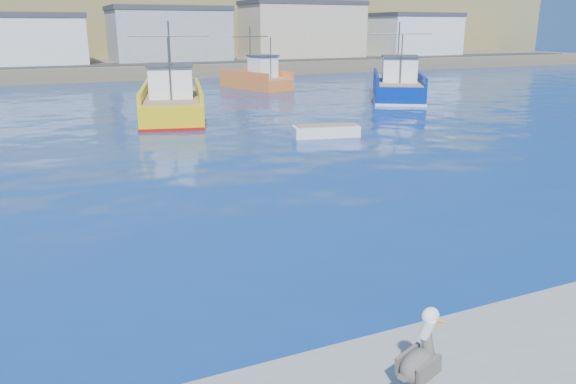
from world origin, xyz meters
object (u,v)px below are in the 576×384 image
object	(u,v)px
skiff_far	(418,82)
pelican	(421,358)
trawler_yellow_b	(172,102)
skiff_mid	(326,132)
trawler_blue	(397,86)
boat_orange	(257,78)

from	to	relation	value
skiff_far	pelican	size ratio (longest dim) A/B	2.59
trawler_yellow_b	pelican	world-z (taller)	trawler_yellow_b
skiff_mid	trawler_blue	bearing A→B (deg)	42.92
trawler_blue	boat_orange	xyz separation A→B (m)	(-8.35, 12.58, -0.02)
trawler_blue	pelican	bearing A→B (deg)	-124.78
boat_orange	skiff_mid	world-z (taller)	boat_orange
trawler_blue	pelican	world-z (taller)	trawler_blue
skiff_far	trawler_blue	bearing A→B (deg)	-135.05
trawler_blue	skiff_far	distance (m)	13.19
trawler_yellow_b	skiff_far	distance (m)	32.38
trawler_yellow_b	pelican	size ratio (longest dim) A/B	8.62
trawler_blue	skiff_mid	distance (m)	19.69
boat_orange	skiff_far	bearing A→B (deg)	-10.53
boat_orange	skiff_far	xyz separation A→B (m)	(17.66, -3.28, -0.79)
skiff_far	trawler_yellow_b	bearing A→B (deg)	-158.29
boat_orange	skiff_mid	distance (m)	26.69
boat_orange	skiff_mid	size ratio (longest dim) A/B	2.28
pelican	trawler_yellow_b	bearing A→B (deg)	83.29
boat_orange	skiff_far	size ratio (longest dim) A/B	2.45
boat_orange	skiff_mid	bearing A→B (deg)	-103.13
boat_orange	trawler_yellow_b	bearing A→B (deg)	-129.14
trawler_yellow_b	boat_orange	world-z (taller)	trawler_yellow_b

